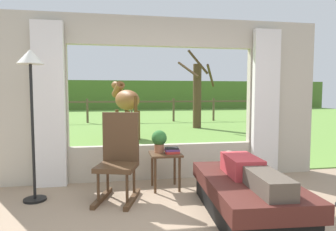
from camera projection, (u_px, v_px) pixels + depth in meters
back_wall_with_window at (163, 101)px, 4.72m from camera, size 5.20×0.12×2.55m
curtain_panel_left at (49, 105)px, 4.29m from camera, size 0.44×0.10×2.40m
curtain_panel_right at (266, 104)px, 4.88m from camera, size 0.44×0.10×2.40m
outdoor_pasture_lawn at (130, 119)px, 15.51m from camera, size 36.00×21.68×0.02m
distant_hill_ridge at (124, 95)px, 25.08m from camera, size 36.00×2.00×2.40m
recliner_sofa at (247, 196)px, 3.34m from camera, size 1.01×1.76×0.42m
reclining_person at (249, 171)px, 3.27m from camera, size 0.38×1.44×0.22m
rocking_chair at (119, 157)px, 3.85m from camera, size 0.64×0.78×1.12m
side_table at (165, 159)px, 4.24m from camera, size 0.44×0.44×0.52m
potted_plant at (159, 140)px, 4.26m from camera, size 0.22×0.22×0.32m
book_stack at (172, 150)px, 4.19m from camera, size 0.20×0.15×0.09m
floor_lamp_left at (31, 79)px, 3.68m from camera, size 0.32×0.32×1.91m
horse at (126, 100)px, 8.88m from camera, size 1.00×1.80×1.73m
pasture_tree at (197, 93)px, 11.43m from camera, size 1.52×1.21×2.96m
pasture_fence_line at (132, 107)px, 13.83m from camera, size 16.10×0.10×1.10m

